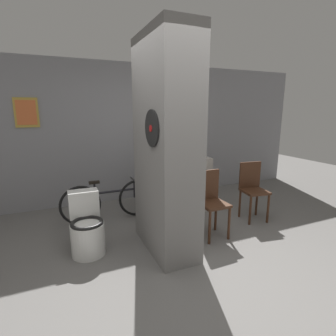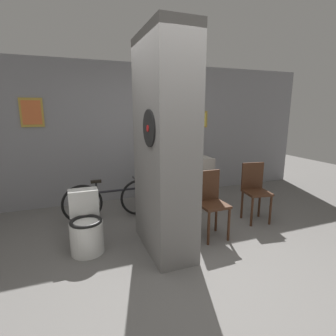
# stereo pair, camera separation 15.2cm
# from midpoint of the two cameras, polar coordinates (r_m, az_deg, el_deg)

# --- Properties ---
(ground_plane) EXTENTS (14.00, 14.00, 0.00)m
(ground_plane) POSITION_cam_midpoint_polar(r_m,az_deg,el_deg) (3.15, 2.15, -21.10)
(ground_plane) COLOR slate
(wall_back) EXTENTS (8.00, 0.09, 2.60)m
(wall_back) POSITION_cam_midpoint_polar(r_m,az_deg,el_deg) (5.14, -10.56, 7.44)
(wall_back) COLOR gray
(wall_back) RESTS_ON ground_plane
(pillar_center) EXTENTS (0.51, 1.08, 2.60)m
(pillar_center) POSITION_cam_midpoint_polar(r_m,az_deg,el_deg) (3.15, -1.85, 4.45)
(pillar_center) COLOR gray
(pillar_center) RESTS_ON ground_plane
(counter_shelf) EXTENTS (1.13, 0.44, 0.94)m
(counter_shelf) POSITION_cam_midpoint_polar(r_m,az_deg,el_deg) (4.52, 1.08, -3.81)
(counter_shelf) COLOR gray
(counter_shelf) RESTS_ON ground_plane
(toilet) EXTENTS (0.41, 0.57, 0.74)m
(toilet) POSITION_cam_midpoint_polar(r_m,az_deg,el_deg) (3.49, -18.47, -12.39)
(toilet) COLOR white
(toilet) RESTS_ON ground_plane
(chair_near_pillar) EXTENTS (0.38, 0.38, 0.92)m
(chair_near_pillar) POSITION_cam_midpoint_polar(r_m,az_deg,el_deg) (3.70, 8.14, -6.90)
(chair_near_pillar) COLOR #422616
(chair_near_pillar) RESTS_ON ground_plane
(chair_by_doorway) EXTENTS (0.42, 0.42, 0.92)m
(chair_by_doorway) POSITION_cam_midpoint_polar(r_m,az_deg,el_deg) (4.41, 16.98, -4.12)
(chair_by_doorway) COLOR #422616
(chair_by_doorway) RESTS_ON ground_plane
(bicycle) EXTENTS (1.53, 0.42, 0.67)m
(bicycle) POSITION_cam_midpoint_polar(r_m,az_deg,el_deg) (4.34, -13.48, -6.89)
(bicycle) COLOR black
(bicycle) RESTS_ON ground_plane
(bottle_tall) EXTENTS (0.06, 0.06, 0.27)m
(bottle_tall) POSITION_cam_midpoint_polar(r_m,az_deg,el_deg) (4.37, 0.31, 3.27)
(bottle_tall) COLOR #267233
(bottle_tall) RESTS_ON counter_shelf
(bottle_short) EXTENTS (0.07, 0.07, 0.22)m
(bottle_short) POSITION_cam_midpoint_polar(r_m,az_deg,el_deg) (4.39, 1.72, 3.04)
(bottle_short) COLOR #19598C
(bottle_short) RESTS_ON counter_shelf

